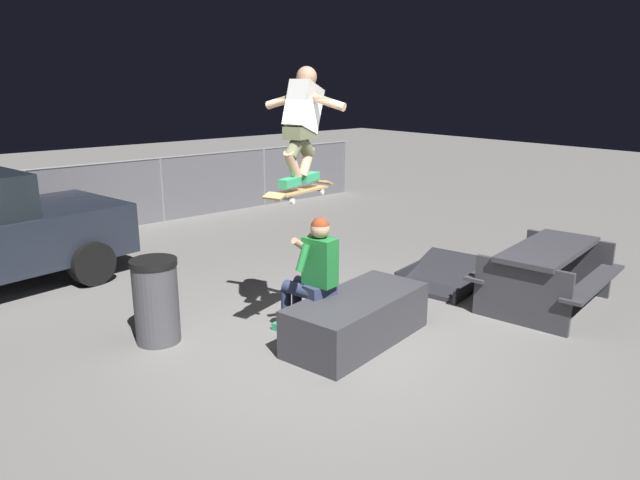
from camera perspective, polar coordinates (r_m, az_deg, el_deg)
ground_plane at (r=6.35m, az=0.68°, el=-9.83°), size 40.00×40.00×0.00m
ledge_box_main at (r=6.30m, az=3.58°, el=-7.56°), size 1.79×1.04×0.50m
person_sitting_on_ledge at (r=6.20m, az=-0.77°, el=-3.01°), size 0.60×0.78×1.34m
skateboard at (r=5.91m, az=-1.94°, el=4.75°), size 1.03×0.53×0.13m
skater_airborne at (r=5.87m, az=-1.70°, el=11.44°), size 0.63×0.86×1.12m
kicker_ramp at (r=8.25m, az=11.78°, el=-3.67°), size 1.45×1.24×0.38m
picnic_table_back at (r=7.67m, az=20.97°, el=-2.39°), size 1.90×1.61×0.75m
trash_bin at (r=6.44m, az=-15.47°, el=-5.64°), size 0.49×0.49×0.90m
fence_back at (r=11.40m, az=-20.38°, el=4.07°), size 12.05×0.05×1.25m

